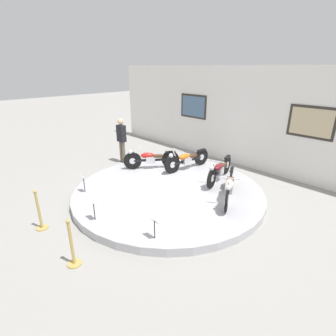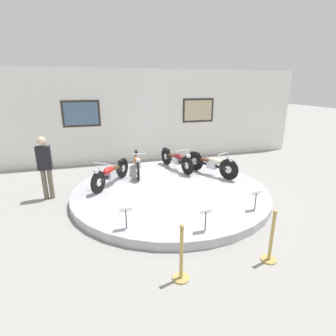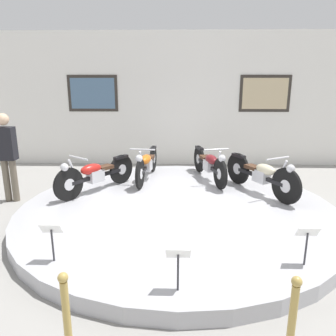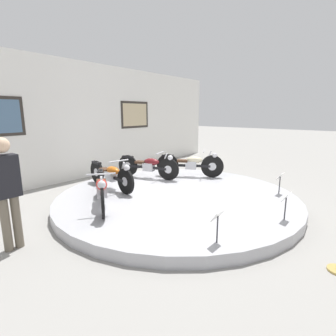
% 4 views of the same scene
% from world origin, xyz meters
% --- Properties ---
extents(ground_plane, '(60.00, 60.00, 0.00)m').
position_xyz_m(ground_plane, '(0.00, 0.00, 0.00)').
color(ground_plane, gray).
extents(display_platform, '(5.61, 5.61, 0.21)m').
position_xyz_m(display_platform, '(0.00, 0.00, 0.11)').
color(display_platform, '#ADADB2').
rests_on(display_platform, ground_plane).
extents(back_wall, '(14.00, 0.22, 3.69)m').
position_xyz_m(back_wall, '(0.00, 3.94, 1.85)').
color(back_wall, white).
rests_on(back_wall, ground_plane).
extents(motorcycle_red, '(1.21, 1.63, 0.79)m').
position_xyz_m(motorcycle_red, '(-1.65, 0.70, 0.59)').
color(motorcycle_red, black).
rests_on(motorcycle_red, display_platform).
extents(motorcycle_orange, '(0.54, 1.96, 0.79)m').
position_xyz_m(motorcycle_orange, '(-0.70, 1.56, 0.59)').
color(motorcycle_orange, black).
rests_on(motorcycle_orange, display_platform).
extents(motorcycle_maroon, '(0.66, 1.94, 0.80)m').
position_xyz_m(motorcycle_maroon, '(0.70, 1.57, 0.60)').
color(motorcycle_maroon, black).
rests_on(motorcycle_maroon, display_platform).
extents(motorcycle_cream, '(1.03, 1.79, 0.81)m').
position_xyz_m(motorcycle_cream, '(1.64, 0.70, 0.61)').
color(motorcycle_cream, black).
rests_on(motorcycle_cream, display_platform).
extents(info_placard_front_left, '(0.26, 0.11, 0.51)m').
position_xyz_m(info_placard_front_left, '(-1.54, -1.91, 0.58)').
color(info_placard_front_left, '#333338').
rests_on(info_placard_front_left, display_platform).
extents(info_placard_front_centre, '(0.26, 0.11, 0.51)m').
position_xyz_m(info_placard_front_centre, '(0.00, -2.46, 0.58)').
color(info_placard_front_centre, '#333338').
rests_on(info_placard_front_centre, display_platform).
extents(info_placard_front_right, '(0.26, 0.11, 0.51)m').
position_xyz_m(info_placard_front_right, '(1.54, -1.91, 0.58)').
color(info_placard_front_right, '#333338').
rests_on(info_placard_front_right, display_platform).
extents(visitor_standing, '(0.36, 0.23, 1.78)m').
position_xyz_m(visitor_standing, '(-3.38, 0.70, 1.02)').
color(visitor_standing, '#6B6051').
rests_on(visitor_standing, ground_plane).
extents(stanchion_post_left_of_entry, '(0.28, 0.28, 1.02)m').
position_xyz_m(stanchion_post_left_of_entry, '(-0.85, -3.42, 0.34)').
color(stanchion_post_left_of_entry, tan).
rests_on(stanchion_post_left_of_entry, ground_plane).
extents(stanchion_post_right_of_entry, '(0.28, 0.28, 1.02)m').
position_xyz_m(stanchion_post_right_of_entry, '(0.85, -3.42, 0.34)').
color(stanchion_post_right_of_entry, tan).
rests_on(stanchion_post_right_of_entry, ground_plane).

